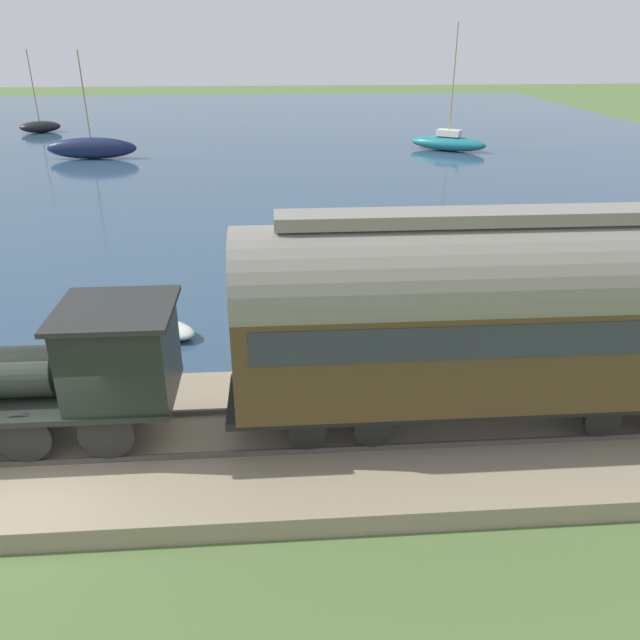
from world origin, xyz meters
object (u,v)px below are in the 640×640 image
Objects in this scene: steam_locomotive at (58,367)px; rowboat_near_shore at (162,329)px; rowboat_off_pier at (368,273)px; passenger_coach at (489,311)px; sailboat_teal at (448,142)px; sailboat_navy at (92,148)px; sailboat_black at (40,126)px.

steam_locomotive is 6.17m from rowboat_near_shore.
passenger_coach is at bearing 155.11° from rowboat_off_pier.
rowboat_off_pier is 7.86m from rowboat_near_shore.
sailboat_teal reaches higher than sailboat_navy.
sailboat_black reaches higher than rowboat_off_pier.
sailboat_black is 2.68× the size of rowboat_off_pier.
rowboat_off_pier is at bearing -27.45° from rowboat_near_shore.
passenger_coach is at bearing -96.17° from rowboat_near_shore.
sailboat_teal reaches higher than rowboat_off_pier.
sailboat_teal reaches higher than rowboat_near_shore.
passenger_coach is at bearing -152.22° from sailboat_navy.
passenger_coach is at bearing -90.00° from steam_locomotive.
sailboat_navy is (34.54, 8.33, -1.44)m from steam_locomotive.
sailboat_black is at bearing 32.65° from sailboat_navy.
rowboat_off_pier is (9.88, 0.90, -2.86)m from passenger_coach.
passenger_coach is at bearing -162.55° from sailboat_teal.
rowboat_off_pier reaches higher than rowboat_near_shore.
steam_locomotive is 0.72× the size of sailboat_teal.
sailboat_teal is at bearing -85.03° from sailboat_navy.
rowboat_near_shore is at bearing -175.40° from sailboat_black.
passenger_coach is 38.51m from sailboat_navy.
sailboat_navy reaches higher than steam_locomotive.
sailboat_navy is 2.88× the size of rowboat_near_shore.
steam_locomotive is 0.92× the size of sailboat_black.
sailboat_navy reaches higher than rowboat_off_pier.
steam_locomotive reaches higher than rowboat_off_pier.
rowboat_near_shore is (5.77, 7.60, -2.88)m from passenger_coach.
steam_locomotive is 35.56m from sailboat_navy.
steam_locomotive is 0.60× the size of passenger_coach.
sailboat_teal is at bearing -25.79° from steam_locomotive.
sailboat_navy is at bearing 48.87° from rowboat_near_shore.
sailboat_navy is 29.38m from rowboat_off_pier.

